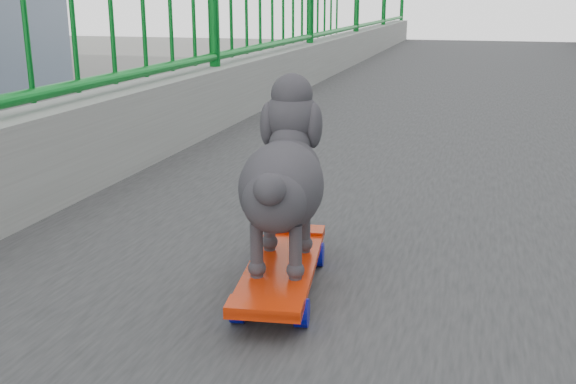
# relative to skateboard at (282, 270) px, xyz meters

# --- Properties ---
(skateboard) EXTENTS (0.22, 0.52, 0.07)m
(skateboard) POSITION_rel_skateboard_xyz_m (0.00, 0.00, 0.00)
(skateboard) COLOR red
(skateboard) RESTS_ON footbridge
(poodle) EXTENTS (0.22, 0.44, 0.37)m
(poodle) POSITION_rel_skateboard_xyz_m (-0.00, 0.02, 0.21)
(poodle) COLOR #2B292D
(poodle) RESTS_ON skateboard
(car_2) EXTENTS (2.49, 5.40, 1.50)m
(car_2) POSITION_rel_skateboard_xyz_m (-11.94, 14.90, -6.30)
(car_2) COLOR black
(car_2) RESTS_ON ground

